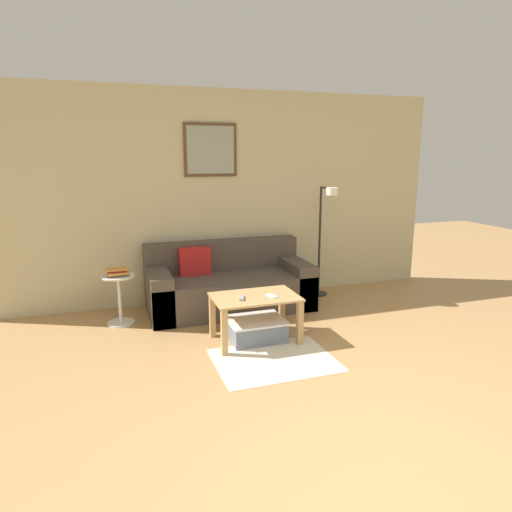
# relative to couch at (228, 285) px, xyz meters

# --- Properties ---
(ground_plane) EXTENTS (16.00, 16.00, 0.00)m
(ground_plane) POSITION_rel_couch_xyz_m (0.11, -3.02, -0.28)
(ground_plane) COLOR tan
(wall_back) EXTENTS (5.60, 0.09, 2.55)m
(wall_back) POSITION_rel_couch_xyz_m (0.10, 0.45, 1.01)
(wall_back) COLOR #C6BC93
(wall_back) RESTS_ON ground_plane
(area_rug) EXTENTS (1.05, 0.82, 0.01)m
(area_rug) POSITION_rel_couch_xyz_m (0.00, -1.51, -0.27)
(area_rug) COLOR beige
(area_rug) RESTS_ON ground_plane
(couch) EXTENTS (1.89, 0.85, 0.77)m
(couch) POSITION_rel_couch_xyz_m (0.00, 0.00, 0.00)
(couch) COLOR #4C4238
(couch) RESTS_ON ground_plane
(coffee_table) EXTENTS (0.82, 0.54, 0.45)m
(coffee_table) POSITION_rel_couch_xyz_m (-0.01, -1.02, 0.08)
(coffee_table) COLOR tan
(coffee_table) RESTS_ON ground_plane
(storage_bin) EXTENTS (0.55, 0.45, 0.21)m
(storage_bin) POSITION_rel_couch_xyz_m (0.00, -1.00, -0.17)
(storage_bin) COLOR slate
(storage_bin) RESTS_ON ground_plane
(floor_lamp) EXTENTS (0.23, 0.47, 1.41)m
(floor_lamp) POSITION_rel_couch_xyz_m (1.25, 0.02, 0.56)
(floor_lamp) COLOR black
(floor_lamp) RESTS_ON ground_plane
(side_table) EXTENTS (0.35, 0.35, 0.54)m
(side_table) POSITION_rel_couch_xyz_m (-1.24, -0.12, 0.05)
(side_table) COLOR white
(side_table) RESTS_ON ground_plane
(book_stack) EXTENTS (0.24, 0.19, 0.08)m
(book_stack) POSITION_rel_couch_xyz_m (-1.25, -0.12, 0.30)
(book_stack) COLOR #4C4C51
(book_stack) RESTS_ON side_table
(remote_control) EXTENTS (0.08, 0.16, 0.02)m
(remote_control) POSITION_rel_couch_xyz_m (-0.16, -1.07, 0.19)
(remote_control) COLOR #99999E
(remote_control) RESTS_ON coffee_table
(cell_phone) EXTENTS (0.09, 0.15, 0.01)m
(cell_phone) POSITION_rel_couch_xyz_m (0.14, -1.09, 0.18)
(cell_phone) COLOR silver
(cell_phone) RESTS_ON coffee_table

